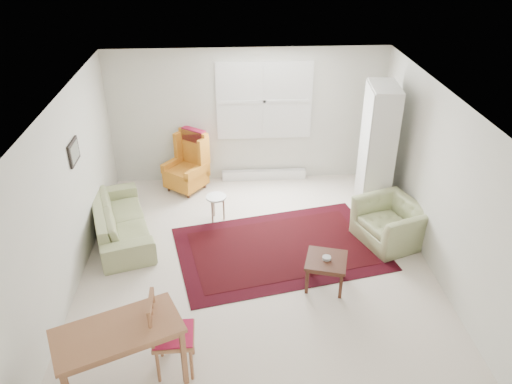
{
  "coord_description": "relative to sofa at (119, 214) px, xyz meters",
  "views": [
    {
      "loc": [
        -0.38,
        -5.83,
        4.51
      ],
      "look_at": [
        0.0,
        0.3,
        1.05
      ],
      "focal_mm": 35.0,
      "sensor_mm": 36.0,
      "label": 1
    }
  ],
  "objects": [
    {
      "name": "room",
      "position": [
        2.12,
        -0.69,
        0.86
      ],
      "size": [
        5.04,
        5.54,
        2.51
      ],
      "color": "beige",
      "rests_on": "ground"
    },
    {
      "name": "rug",
      "position": [
        2.47,
        -0.53,
        -0.38
      ],
      "size": [
        3.41,
        2.57,
        0.03
      ],
      "primitive_type": null,
      "rotation": [
        0.0,
        0.0,
        0.21
      ],
      "color": "black",
      "rests_on": "ground"
    },
    {
      "name": "sofa",
      "position": [
        0.0,
        0.0,
        0.0
      ],
      "size": [
        1.31,
        2.11,
        0.8
      ],
      "primitive_type": "imported",
      "rotation": [
        0.0,
        0.0,
        1.87
      ],
      "color": "#929966",
      "rests_on": "ground"
    },
    {
      "name": "armchair",
      "position": [
        4.2,
        -0.41,
        -0.01
      ],
      "size": [
        1.17,
        1.24,
        0.77
      ],
      "primitive_type": "imported",
      "rotation": [
        0.0,
        0.0,
        -1.2
      ],
      "color": "#929966",
      "rests_on": "ground"
    },
    {
      "name": "wingback_chair",
      "position": [
        0.94,
        1.45,
        0.16
      ],
      "size": [
        0.92,
        0.92,
        1.11
      ],
      "primitive_type": null,
      "rotation": [
        0.0,
        0.0,
        -0.65
      ],
      "color": "orange",
      "rests_on": "ground"
    },
    {
      "name": "coffee_table",
      "position": [
        3.0,
        -1.41,
        -0.18
      ],
      "size": [
        0.66,
        0.66,
        0.44
      ],
      "primitive_type": null,
      "rotation": [
        0.0,
        0.0,
        -0.28
      ],
      "color": "#401F13",
      "rests_on": "ground"
    },
    {
      "name": "stool",
      "position": [
        1.5,
        0.37,
        -0.17
      ],
      "size": [
        0.37,
        0.37,
        0.45
      ],
      "primitive_type": null,
      "rotation": [
        0.0,
        0.0,
        -0.11
      ],
      "color": "white",
      "rests_on": "ground"
    },
    {
      "name": "cabinet",
      "position": [
        4.2,
        0.68,
        0.68
      ],
      "size": [
        0.54,
        0.91,
        2.16
      ],
      "primitive_type": null,
      "rotation": [
        0.0,
        0.0,
        -0.11
      ],
      "color": "silver",
      "rests_on": "ground"
    },
    {
      "name": "desk",
      "position": [
        0.54,
        -2.93,
        0.01
      ],
      "size": [
        1.43,
        1.1,
        0.81
      ],
      "primitive_type": null,
      "rotation": [
        0.0,
        0.0,
        0.41
      ],
      "color": "#A16741",
      "rests_on": "ground"
    },
    {
      "name": "desk_chair",
      "position": [
        1.07,
        -2.72,
        0.11
      ],
      "size": [
        0.46,
        0.46,
        1.01
      ],
      "primitive_type": null,
      "rotation": [
        0.0,
        0.0,
        1.6
      ],
      "color": "#A16741",
      "rests_on": "ground"
    }
  ]
}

